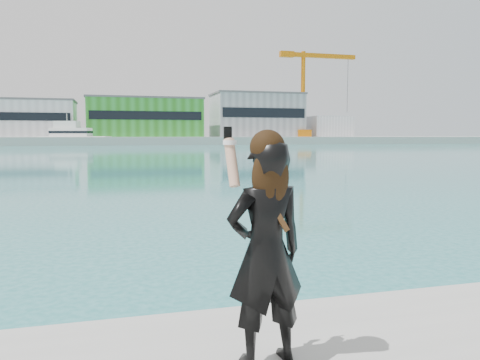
# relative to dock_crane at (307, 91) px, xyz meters

# --- Properties ---
(far_quay) EXTENTS (320.00, 40.00, 2.00)m
(far_quay) POSITION_rel_dock_crane_xyz_m (-53.20, 8.00, -14.07)
(far_quay) COLOR #9E9E99
(far_quay) RESTS_ON ground
(warehouse_white) EXTENTS (24.48, 15.35, 9.50)m
(warehouse_white) POSITION_rel_dock_crane_xyz_m (-75.20, 5.98, -8.31)
(warehouse_white) COLOR silver
(warehouse_white) RESTS_ON far_quay
(warehouse_green) EXTENTS (30.60, 16.36, 10.50)m
(warehouse_green) POSITION_rel_dock_crane_xyz_m (-45.20, 5.98, -7.81)
(warehouse_green) COLOR #2B8822
(warehouse_green) RESTS_ON far_quay
(warehouse_grey_right) EXTENTS (25.50, 15.35, 12.50)m
(warehouse_grey_right) POSITION_rel_dock_crane_xyz_m (-13.20, 5.98, -6.80)
(warehouse_grey_right) COLOR gray
(warehouse_grey_right) RESTS_ON far_quay
(ancillary_shed) EXTENTS (12.00, 10.00, 6.00)m
(ancillary_shed) POSITION_rel_dock_crane_xyz_m (8.80, 4.00, -10.07)
(ancillary_shed) COLOR silver
(ancillary_shed) RESTS_ON far_quay
(dock_crane) EXTENTS (23.00, 4.00, 24.00)m
(dock_crane) POSITION_rel_dock_crane_xyz_m (0.00, 0.00, 0.00)
(dock_crane) COLOR orange
(dock_crane) RESTS_ON far_quay
(flagpole_right) EXTENTS (1.28, 0.16, 8.00)m
(flagpole_right) POSITION_rel_dock_crane_xyz_m (-31.11, -1.00, -8.53)
(flagpole_right) COLOR silver
(flagpole_right) RESTS_ON far_quay
(motor_yacht) EXTENTS (16.92, 9.32, 7.62)m
(motor_yacht) POSITION_rel_dock_crane_xyz_m (-62.98, -6.54, -12.92)
(motor_yacht) COLOR white
(motor_yacht) RESTS_ON ground
(buoy_near) EXTENTS (0.50, 0.50, 0.50)m
(buoy_near) POSITION_rel_dock_crane_xyz_m (-27.67, -49.28, -15.07)
(buoy_near) COLOR #F7F40D
(buoy_near) RESTS_ON ground
(woman) EXTENTS (0.64, 0.46, 1.71)m
(woman) POSITION_rel_dock_crane_xyz_m (-52.87, -122.13, -13.40)
(woman) COLOR black
(woman) RESTS_ON near_quay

